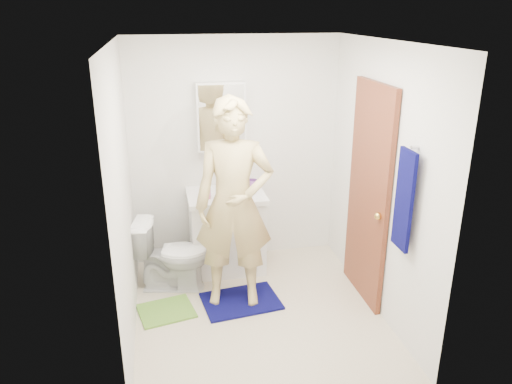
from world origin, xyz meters
TOP-DOWN VIEW (x-y plane):
  - floor at (0.00, 0.00)m, footprint 2.20×2.40m
  - ceiling at (0.00, 0.00)m, footprint 2.20×2.40m
  - wall_back at (0.00, 1.21)m, footprint 2.20×0.02m
  - wall_front at (0.00, -1.21)m, footprint 2.20×0.02m
  - wall_left at (-1.11, 0.00)m, footprint 0.02×2.40m
  - wall_right at (1.11, 0.00)m, footprint 0.02×2.40m
  - vanity_cabinet at (-0.15, 0.91)m, footprint 0.75×0.55m
  - countertop at (-0.15, 0.91)m, footprint 0.79×0.59m
  - sink_basin at (-0.15, 0.91)m, footprint 0.40×0.40m
  - faucet at (-0.15, 1.09)m, footprint 0.03×0.03m
  - medicine_cabinet at (-0.15, 1.14)m, footprint 0.50×0.12m
  - mirror_panel at (-0.15, 1.08)m, footprint 0.46×0.01m
  - door at (1.07, 0.15)m, footprint 0.05×0.80m
  - door_knob at (1.03, -0.17)m, footprint 0.07×0.07m
  - towel at (1.03, -0.57)m, footprint 0.03×0.24m
  - towel_hook at (1.07, -0.57)m, footprint 0.06×0.02m
  - toilet at (-0.74, 0.62)m, footprint 0.77×0.53m
  - bath_mat at (-0.12, 0.20)m, footprint 0.77×0.59m
  - green_rug at (-0.83, 0.18)m, footprint 0.56×0.50m
  - soap_dispenser at (-0.36, 0.83)m, footprint 0.10×0.10m
  - toothbrush_cup at (0.15, 1.01)m, footprint 0.16×0.16m
  - man at (-0.17, 0.24)m, footprint 0.78×0.59m

SIDE VIEW (x-z plane):
  - floor at x=0.00m, z-range -0.02..0.00m
  - green_rug at x=-0.83m, z-range 0.00..0.02m
  - bath_mat at x=-0.12m, z-range 0.00..0.02m
  - toilet at x=-0.74m, z-range 0.00..0.72m
  - vanity_cabinet at x=-0.15m, z-range 0.00..0.80m
  - countertop at x=-0.15m, z-range 0.80..0.85m
  - sink_basin at x=-0.15m, z-range 0.83..0.86m
  - toothbrush_cup at x=0.15m, z-range 0.85..0.95m
  - faucet at x=-0.15m, z-range 0.85..0.97m
  - soap_dispenser at x=-0.36m, z-range 0.85..1.04m
  - door_knob at x=1.03m, z-range 0.91..0.98m
  - man at x=-0.17m, z-range 0.02..1.95m
  - door at x=1.07m, z-range 0.00..2.05m
  - wall_back at x=0.00m, z-range 0.00..2.40m
  - wall_front at x=0.00m, z-range 0.00..2.40m
  - wall_left at x=-1.11m, z-range 0.00..2.40m
  - wall_right at x=1.11m, z-range 0.00..2.40m
  - towel at x=1.03m, z-range 0.85..1.65m
  - medicine_cabinet at x=-0.15m, z-range 1.25..1.95m
  - mirror_panel at x=-0.15m, z-range 1.27..1.93m
  - towel_hook at x=1.07m, z-range 1.66..1.68m
  - ceiling at x=0.00m, z-range 2.40..2.42m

